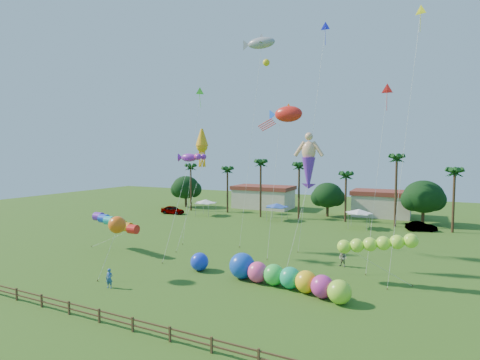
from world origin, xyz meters
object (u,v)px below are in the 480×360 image
at_px(blue_ball, 199,262).
at_px(car_b, 421,226).
at_px(caterpillar_inflatable, 282,276).
at_px(car_a, 173,210).
at_px(spectator_a, 109,278).
at_px(spectator_b, 343,258).

bearing_deg(blue_ball, car_b, 57.49).
bearing_deg(caterpillar_inflatable, car_a, 150.07).
bearing_deg(caterpillar_inflatable, blue_ball, -174.55).
relative_size(spectator_a, caterpillar_inflatable, 0.14).
bearing_deg(spectator_b, spectator_a, -120.53).
bearing_deg(spectator_a, caterpillar_inflatable, 10.81).
xyz_separation_m(car_b, caterpillar_inflatable, (-10.80, -32.02, 0.30)).
relative_size(car_b, spectator_b, 2.38).
distance_m(car_a, spectator_a, 40.36).
bearing_deg(car_b, blue_ball, 128.48).
bearing_deg(spectator_a, car_b, 42.34).
height_order(spectator_a, spectator_b, spectator_b).
height_order(car_a, spectator_a, spectator_a).
height_order(spectator_b, caterpillar_inflatable, caterpillar_inflatable).
bearing_deg(caterpillar_inflatable, spectator_b, 78.21).
bearing_deg(blue_ball, caterpillar_inflatable, -5.86).
relative_size(car_a, blue_ball, 2.55).
bearing_deg(car_b, spectator_b, 144.02).
distance_m(car_b, caterpillar_inflatable, 33.80).
xyz_separation_m(car_a, spectator_a, (19.34, -35.42, 0.06)).
bearing_deg(car_a, caterpillar_inflatable, -134.10).
relative_size(spectator_a, blue_ball, 0.94).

